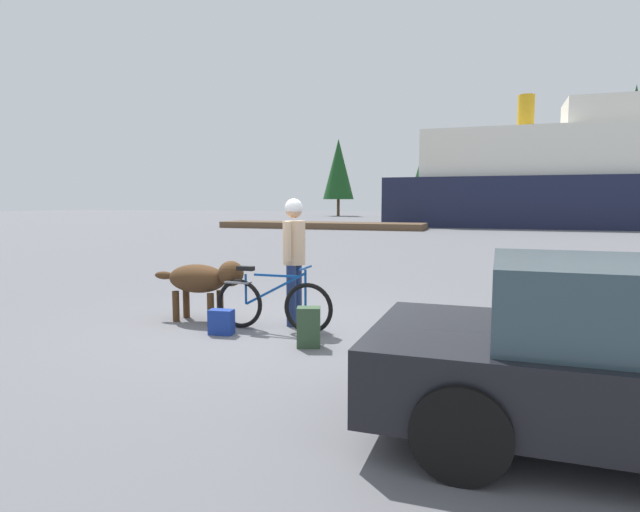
% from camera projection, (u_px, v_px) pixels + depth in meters
% --- Properties ---
extents(ground_plane, '(160.00, 160.00, 0.00)m').
position_uv_depth(ground_plane, '(271.00, 327.00, 7.35)').
color(ground_plane, slate).
extents(bicycle, '(1.71, 0.44, 0.90)m').
position_uv_depth(bicycle, '(272.00, 304.00, 7.11)').
color(bicycle, black).
rests_on(bicycle, ground_plane).
extents(person_cyclist, '(0.32, 0.53, 1.80)m').
position_uv_depth(person_cyclist, '(294.00, 248.00, 7.38)').
color(person_cyclist, navy).
rests_on(person_cyclist, ground_plane).
extents(dog, '(1.48, 0.49, 0.92)m').
position_uv_depth(dog, '(203.00, 279.00, 7.63)').
color(dog, '#472D19').
rests_on(dog, ground_plane).
extents(backpack, '(0.33, 0.27, 0.49)m').
position_uv_depth(backpack, '(309.00, 327.00, 6.32)').
color(backpack, '#334C33').
rests_on(backpack, ground_plane).
extents(handbag_pannier, '(0.34, 0.21, 0.33)m').
position_uv_depth(handbag_pannier, '(221.00, 322.00, 6.93)').
color(handbag_pannier, navy).
rests_on(handbag_pannier, ground_plane).
extents(dock_pier, '(13.40, 2.79, 0.40)m').
position_uv_depth(dock_pier, '(321.00, 225.00, 33.90)').
color(dock_pier, brown).
rests_on(dock_pier, ground_plane).
extents(ferry_boat, '(24.03, 7.64, 8.97)m').
position_uv_depth(ferry_boat, '(571.00, 180.00, 35.08)').
color(ferry_boat, '#191E38').
rests_on(ferry_boat, ground_plane).
extents(pine_tree_far_left, '(3.66, 3.66, 9.08)m').
position_uv_depth(pine_tree_far_left, '(338.00, 169.00, 61.63)').
color(pine_tree_far_left, '#4C331E').
rests_on(pine_tree_far_left, ground_plane).
extents(pine_tree_center, '(3.65, 3.65, 9.50)m').
position_uv_depth(pine_tree_center, '(429.00, 160.00, 56.12)').
color(pine_tree_center, '#4C331E').
rests_on(pine_tree_center, ground_plane).
extents(pine_tree_far_right, '(3.64, 3.64, 12.70)m').
position_uv_depth(pine_tree_far_right, '(634.00, 135.00, 49.35)').
color(pine_tree_far_right, '#4C331E').
rests_on(pine_tree_far_right, ground_plane).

